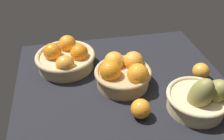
# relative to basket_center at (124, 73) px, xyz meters

# --- Properties ---
(market_tray) EXTENTS (0.84, 0.72, 0.03)m
(market_tray) POSITION_rel_basket_center_xyz_m (0.00, -0.02, -0.07)
(market_tray) COLOR black
(market_tray) RESTS_ON ground
(basket_center) EXTENTS (0.22, 0.22, 0.12)m
(basket_center) POSITION_rel_basket_center_xyz_m (0.00, 0.00, 0.00)
(basket_center) COLOR tan
(basket_center) RESTS_ON market_tray
(basket_far_left_pears) EXTENTS (0.22, 0.21, 0.16)m
(basket_far_left_pears) POSITION_rel_basket_center_xyz_m (-0.22, 0.19, -0.00)
(basket_far_left_pears) COLOR #D3BC8C
(basket_far_left_pears) RESTS_ON market_tray
(basket_near_right) EXTENTS (0.26, 0.26, 0.12)m
(basket_near_right) POSITION_rel_basket_center_xyz_m (0.22, -0.16, -0.01)
(basket_near_right) COLOR tan
(basket_near_right) RESTS_ON market_tray
(loose_orange_front_gap) EXTENTS (0.07, 0.07, 0.07)m
(loose_orange_front_gap) POSITION_rel_basket_center_xyz_m (-0.32, 0.03, -0.02)
(loose_orange_front_gap) COLOR #F49E33
(loose_orange_front_gap) RESTS_ON market_tray
(loose_orange_back_gap) EXTENTS (0.07, 0.07, 0.07)m
(loose_orange_back_gap) POSITION_rel_basket_center_xyz_m (-0.02, 0.19, -0.02)
(loose_orange_back_gap) COLOR orange
(loose_orange_back_gap) RESTS_ON market_tray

